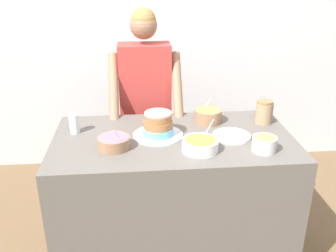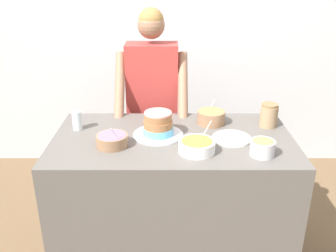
{
  "view_description": "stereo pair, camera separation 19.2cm",
  "coord_description": "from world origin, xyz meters",
  "px_view_note": "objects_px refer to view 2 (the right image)",
  "views": [
    {
      "loc": [
        -0.22,
        -1.67,
        1.87
      ],
      "look_at": [
        -0.04,
        0.36,
        0.99
      ],
      "focal_mm": 40.0,
      "sensor_mm": 36.0,
      "label": 1
    },
    {
      "loc": [
        -0.03,
        -1.67,
        1.87
      ],
      "look_at": [
        -0.04,
        0.36,
        0.99
      ],
      "focal_mm": 40.0,
      "sensor_mm": 36.0,
      "label": 2
    }
  ],
  "objects_px": {
    "cake": "(159,126)",
    "frosting_bowl_orange": "(198,146)",
    "person_baker": "(153,95)",
    "frosting_bowl_purple": "(113,140)",
    "stoneware_jar": "(270,115)",
    "frosting_bowl_yellow": "(264,147)",
    "ceramic_plate": "(233,138)",
    "drinking_glass": "(78,120)",
    "frosting_bowl_olive": "(212,117)"
  },
  "relations": [
    {
      "from": "frosting_bowl_olive",
      "to": "frosting_bowl_purple",
      "type": "xyz_separation_m",
      "value": [
        -0.61,
        -0.34,
        -0.01
      ]
    },
    {
      "from": "person_baker",
      "to": "frosting_bowl_purple",
      "type": "distance_m",
      "value": 0.75
    },
    {
      "from": "frosting_bowl_purple",
      "to": "frosting_bowl_yellow",
      "type": "xyz_separation_m",
      "value": [
        0.85,
        -0.11,
        0.01
      ]
    },
    {
      "from": "cake",
      "to": "frosting_bowl_olive",
      "type": "relative_size",
      "value": 1.69
    },
    {
      "from": "stoneware_jar",
      "to": "frosting_bowl_yellow",
      "type": "bearing_deg",
      "value": -108.03
    },
    {
      "from": "frosting_bowl_yellow",
      "to": "drinking_glass",
      "type": "distance_m",
      "value": 1.15
    },
    {
      "from": "drinking_glass",
      "to": "stoneware_jar",
      "type": "distance_m",
      "value": 1.23
    },
    {
      "from": "person_baker",
      "to": "frosting_bowl_orange",
      "type": "height_order",
      "value": "person_baker"
    },
    {
      "from": "person_baker",
      "to": "cake",
      "type": "distance_m",
      "value": 0.58
    },
    {
      "from": "cake",
      "to": "ceramic_plate",
      "type": "xyz_separation_m",
      "value": [
        0.45,
        -0.06,
        -0.06
      ]
    },
    {
      "from": "cake",
      "to": "frosting_bowl_purple",
      "type": "height_order",
      "value": "cake"
    },
    {
      "from": "cake",
      "to": "ceramic_plate",
      "type": "bearing_deg",
      "value": -7.16
    },
    {
      "from": "frosting_bowl_orange",
      "to": "frosting_bowl_yellow",
      "type": "height_order",
      "value": "frosting_bowl_orange"
    },
    {
      "from": "ceramic_plate",
      "to": "drinking_glass",
      "type": "bearing_deg",
      "value": 171.09
    },
    {
      "from": "frosting_bowl_olive",
      "to": "drinking_glass",
      "type": "bearing_deg",
      "value": -173.66
    },
    {
      "from": "cake",
      "to": "drinking_glass",
      "type": "bearing_deg",
      "value": 169.6
    },
    {
      "from": "frosting_bowl_purple",
      "to": "person_baker",
      "type": "bearing_deg",
      "value": 74.08
    },
    {
      "from": "frosting_bowl_olive",
      "to": "stoneware_jar",
      "type": "height_order",
      "value": "stoneware_jar"
    },
    {
      "from": "frosting_bowl_purple",
      "to": "stoneware_jar",
      "type": "height_order",
      "value": "stoneware_jar"
    },
    {
      "from": "frosting_bowl_yellow",
      "to": "ceramic_plate",
      "type": "relative_size",
      "value": 0.58
    },
    {
      "from": "frosting_bowl_orange",
      "to": "cake",
      "type": "bearing_deg",
      "value": 135.32
    },
    {
      "from": "frosting_bowl_olive",
      "to": "cake",
      "type": "bearing_deg",
      "value": -151.11
    },
    {
      "from": "frosting_bowl_orange",
      "to": "frosting_bowl_purple",
      "type": "height_order",
      "value": "frosting_bowl_orange"
    },
    {
      "from": "person_baker",
      "to": "frosting_bowl_purple",
      "type": "relative_size",
      "value": 8.71
    },
    {
      "from": "person_baker",
      "to": "ceramic_plate",
      "type": "height_order",
      "value": "person_baker"
    },
    {
      "from": "frosting_bowl_olive",
      "to": "ceramic_plate",
      "type": "height_order",
      "value": "frosting_bowl_olive"
    },
    {
      "from": "drinking_glass",
      "to": "stoneware_jar",
      "type": "relative_size",
      "value": 0.79
    },
    {
      "from": "drinking_glass",
      "to": "frosting_bowl_olive",
      "type": "bearing_deg",
      "value": 6.34
    },
    {
      "from": "drinking_glass",
      "to": "stoneware_jar",
      "type": "height_order",
      "value": "stoneware_jar"
    },
    {
      "from": "frosting_bowl_purple",
      "to": "drinking_glass",
      "type": "xyz_separation_m",
      "value": [
        -0.25,
        0.24,
        0.02
      ]
    },
    {
      "from": "frosting_bowl_orange",
      "to": "stoneware_jar",
      "type": "xyz_separation_m",
      "value": [
        0.49,
        0.37,
        0.04
      ]
    },
    {
      "from": "frosting_bowl_orange",
      "to": "frosting_bowl_olive",
      "type": "bearing_deg",
      "value": 73.4
    },
    {
      "from": "frosting_bowl_olive",
      "to": "frosting_bowl_yellow",
      "type": "height_order",
      "value": "frosting_bowl_olive"
    },
    {
      "from": "cake",
      "to": "frosting_bowl_purple",
      "type": "bearing_deg",
      "value": -151.17
    },
    {
      "from": "frosting_bowl_purple",
      "to": "stoneware_jar",
      "type": "bearing_deg",
      "value": 16.57
    },
    {
      "from": "ceramic_plate",
      "to": "frosting_bowl_purple",
      "type": "bearing_deg",
      "value": -172.85
    },
    {
      "from": "ceramic_plate",
      "to": "frosting_bowl_yellow",
      "type": "bearing_deg",
      "value": -56.31
    },
    {
      "from": "ceramic_plate",
      "to": "stoneware_jar",
      "type": "bearing_deg",
      "value": 37.03
    },
    {
      "from": "person_baker",
      "to": "stoneware_jar",
      "type": "distance_m",
      "value": 0.88
    },
    {
      "from": "cake",
      "to": "frosting_bowl_orange",
      "type": "relative_size",
      "value": 1.5
    },
    {
      "from": "ceramic_plate",
      "to": "stoneware_jar",
      "type": "distance_m",
      "value": 0.34
    },
    {
      "from": "frosting_bowl_yellow",
      "to": "cake",
      "type": "bearing_deg",
      "value": 155.97
    },
    {
      "from": "drinking_glass",
      "to": "stoneware_jar",
      "type": "bearing_deg",
      "value": 2.36
    },
    {
      "from": "person_baker",
      "to": "frosting_bowl_purple",
      "type": "xyz_separation_m",
      "value": [
        -0.21,
        -0.72,
        -0.03
      ]
    },
    {
      "from": "frosting_bowl_orange",
      "to": "ceramic_plate",
      "type": "height_order",
      "value": "frosting_bowl_orange"
    },
    {
      "from": "frosting_bowl_orange",
      "to": "stoneware_jar",
      "type": "relative_size",
      "value": 1.34
    },
    {
      "from": "frosting_bowl_yellow",
      "to": "drinking_glass",
      "type": "height_order",
      "value": "drinking_glass"
    },
    {
      "from": "frosting_bowl_orange",
      "to": "person_baker",
      "type": "bearing_deg",
      "value": 109.36
    },
    {
      "from": "frosting_bowl_purple",
      "to": "frosting_bowl_yellow",
      "type": "relative_size",
      "value": 1.35
    },
    {
      "from": "drinking_glass",
      "to": "ceramic_plate",
      "type": "height_order",
      "value": "drinking_glass"
    }
  ]
}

